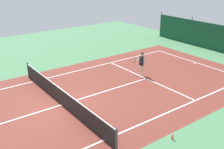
{
  "coord_description": "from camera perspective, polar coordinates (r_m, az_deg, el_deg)",
  "views": [
    {
      "loc": [
        12.37,
        -5.7,
        7.15
      ],
      "look_at": [
        -0.2,
        3.62,
        0.9
      ],
      "focal_mm": 43.29,
      "sensor_mm": 36.0,
      "label": 1
    }
  ],
  "objects": [
    {
      "name": "tennis_net",
      "position": [
        15.15,
        -10.65,
        -4.63
      ],
      "size": [
        10.12,
        0.1,
        1.1
      ],
      "color": "black",
      "rests_on": "ground"
    },
    {
      "name": "court_surface",
      "position": [
        15.38,
        -10.52,
        -6.32
      ],
      "size": [
        11.02,
        26.6,
        0.01
      ],
      "color": "brown",
      "rests_on": "ground"
    },
    {
      "name": "ground_plane",
      "position": [
        15.38,
        -10.52,
        -6.33
      ],
      "size": [
        36.0,
        36.0,
        0.0
      ],
      "primitive_type": "plane",
      "color": "#4C8456"
    },
    {
      "name": "tennis_ball_midcourt",
      "position": [
        18.08,
        3.01,
        -1.45
      ],
      "size": [
        0.07,
        0.07,
        0.07
      ],
      "primitive_type": "sphere",
      "color": "#CCDB33",
      "rests_on": "ground"
    },
    {
      "name": "tennis_ball_by_sideline",
      "position": [
        16.71,
        11.75,
        -3.94
      ],
      "size": [
        0.07,
        0.07,
        0.07
      ],
      "primitive_type": "sphere",
      "color": "#CCDB33",
      "rests_on": "ground"
    },
    {
      "name": "water_bottle",
      "position": [
        12.6,
        12.64,
        -12.74
      ],
      "size": [
        0.08,
        0.08,
        0.24
      ],
      "primitive_type": "cylinder",
      "color": "#D84C38",
      "rests_on": "ground"
    },
    {
      "name": "tennis_ball_near_player",
      "position": [
        18.49,
        0.89,
        -0.88
      ],
      "size": [
        0.07,
        0.07,
        0.07
      ],
      "primitive_type": "sphere",
      "color": "#CCDB33",
      "rests_on": "ground"
    },
    {
      "name": "tennis_player",
      "position": [
        18.96,
        6.32,
        2.58
      ],
      "size": [
        0.75,
        0.73,
        1.64
      ],
      "rotation": [
        0.0,
        0.0,
        3.04
      ],
      "color": "beige",
      "rests_on": "ground"
    }
  ]
}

